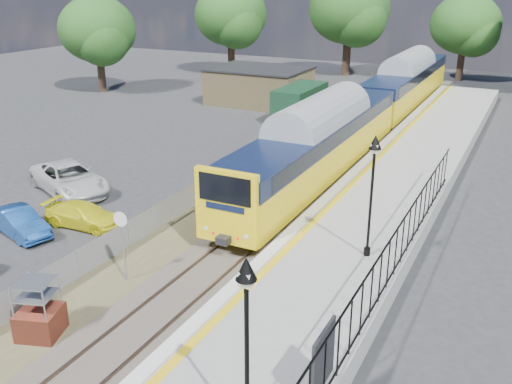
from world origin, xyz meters
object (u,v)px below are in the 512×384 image
Objects in this scene: victorian_lamp_south at (247,310)px; brick_plinth at (39,310)px; victorian_lamp_north at (373,168)px; train at (373,105)px; car_blue at (19,222)px; car_yellow at (84,215)px; car_white at (69,179)px; speed_sign at (122,235)px.

victorian_lamp_south is 9.02m from brick_plinth.
victorian_lamp_north is at bearing 45.89° from brick_plinth.
brick_plinth is at bearing -95.59° from train.
car_blue is (-6.54, 5.09, -0.36)m from brick_plinth.
brick_plinth is at bearing -134.11° from victorian_lamp_north.
brick_plinth is at bearing -149.76° from car_yellow.
victorian_lamp_north reaches higher than brick_plinth.
victorian_lamp_north is at bearing -87.91° from car_yellow.
victorian_lamp_north is at bearing -72.55° from car_white.
brick_plinth is 8.45m from car_yellow.
car_blue is at bearing -136.41° from car_white.
car_yellow is at bearing -27.59° from car_blue.
train is at bearing -23.16° from car_yellow.
victorian_lamp_south is 1.64× the size of speed_sign.
car_yellow is (-12.66, -1.21, -3.76)m from victorian_lamp_north.
car_yellow is at bearing -109.80° from train.
speed_sign is (0.19, 3.90, 0.96)m from brick_plinth.
victorian_lamp_north reaches higher than train.
victorian_lamp_south reaches higher than brick_plinth.
speed_sign is at bearing 144.73° from victorian_lamp_south.
victorian_lamp_south reaches higher than car_white.
speed_sign reaches higher than car_blue.
victorian_lamp_south is at bearing -98.71° from car_blue.
victorian_lamp_north is 0.84× the size of car_white.
car_white reaches higher than car_blue.
train is at bearing 84.41° from brick_plinth.
car_white is at bearing 140.11° from speed_sign.
car_blue is (-6.73, 1.19, -1.32)m from speed_sign.
victorian_lamp_south reaches higher than train.
brick_plinth reaches higher than car_white.
victorian_lamp_south is 1.00× the size of victorian_lamp_north.
victorian_lamp_north is 0.11× the size of train.
victorian_lamp_south and victorian_lamp_north have the same top height.
victorian_lamp_north is at bearing 24.84° from speed_sign.
train is at bearing 105.40° from victorian_lamp_north.
victorian_lamp_north is 2.32× the size of brick_plinth.
speed_sign is at bearing -96.05° from train.
victorian_lamp_north reaches higher than car_yellow.
brick_plinth is 13.01m from car_white.
victorian_lamp_south is at bearing -101.86° from car_white.
car_white is at bearing 36.23° from car_blue.
speed_sign is 5.95m from car_yellow.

